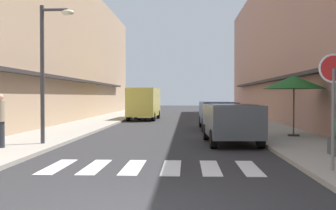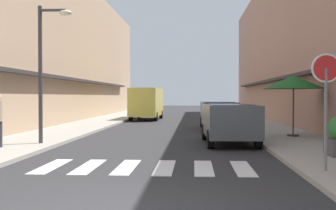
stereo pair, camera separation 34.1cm
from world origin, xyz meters
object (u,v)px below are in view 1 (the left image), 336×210
at_px(parked_car_near, 231,119).
at_px(parked_car_mid, 218,112).
at_px(cafe_umbrella, 294,82).
at_px(pedestrian_walking_near, 0,119).
at_px(round_street_sign, 333,81).
at_px(street_lamp, 48,58).
at_px(delivery_van, 144,101).

distance_m(parked_car_near, parked_car_mid, 6.63).
bearing_deg(cafe_umbrella, pedestrian_walking_near, -157.07).
height_order(round_street_sign, pedestrian_walking_near, round_street_sign).
xyz_separation_m(parked_car_near, round_street_sign, (1.60, -5.97, 1.17)).
distance_m(round_street_sign, street_lamp, 9.43).
distance_m(delivery_van, cafe_umbrella, 15.44).
height_order(parked_car_mid, round_street_sign, round_street_sign).
relative_size(round_street_sign, cafe_umbrella, 1.02).
bearing_deg(cafe_umbrella, delivery_van, 119.53).
distance_m(parked_car_near, cafe_umbrella, 3.70).
xyz_separation_m(delivery_van, round_street_sign, (6.41, -21.38, 0.69)).
bearing_deg(street_lamp, cafe_umbrella, 18.75).
height_order(parked_car_near, round_street_sign, round_street_sign).
xyz_separation_m(parked_car_near, parked_car_mid, (-0.00, 6.63, 0.00)).
bearing_deg(parked_car_mid, cafe_umbrella, -59.04).
bearing_deg(cafe_umbrella, parked_car_mid, 120.96).
distance_m(delivery_van, street_lamp, 16.70).
bearing_deg(parked_car_mid, parked_car_near, -90.00).
height_order(parked_car_near, pedestrian_walking_near, pedestrian_walking_near).
bearing_deg(pedestrian_walking_near, cafe_umbrella, -38.44).
distance_m(round_street_sign, pedestrian_walking_near, 9.90).
bearing_deg(delivery_van, street_lamp, -95.60).
relative_size(parked_car_near, pedestrian_walking_near, 2.41).
relative_size(parked_car_mid, pedestrian_walking_near, 2.51).
bearing_deg(round_street_sign, delivery_van, 106.69).
bearing_deg(street_lamp, parked_car_near, 10.05).
relative_size(delivery_van, street_lamp, 1.14).
distance_m(parked_car_mid, round_street_sign, 12.76).
bearing_deg(round_street_sign, parked_car_mid, 97.22).
xyz_separation_m(delivery_van, pedestrian_walking_near, (-2.75, -17.79, -0.38)).
relative_size(parked_car_near, delivery_van, 0.76).
relative_size(delivery_van, cafe_umbrella, 2.17).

